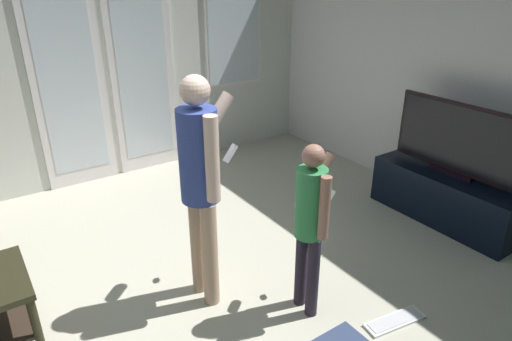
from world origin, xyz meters
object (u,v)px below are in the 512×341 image
object	(u,v)px
tv_stand	(447,197)
person_child	(311,217)
person_adult	(201,174)
flat_screen_tv	(457,140)
loose_keyboard	(395,321)

from	to	relation	value
tv_stand	person_child	xyz separation A→B (m)	(-1.87, -0.20, 0.50)
person_adult	person_child	distance (m)	0.75
flat_screen_tv	person_adult	xyz separation A→B (m)	(-2.37, 0.31, 0.16)
person_adult	flat_screen_tv	bearing A→B (deg)	-7.49
flat_screen_tv	person_adult	bearing A→B (deg)	172.51
person_adult	person_child	xyz separation A→B (m)	(0.50, -0.51, -0.23)
person_adult	person_child	size ratio (longest dim) A/B	1.32
person_adult	loose_keyboard	size ratio (longest dim) A/B	3.53
flat_screen_tv	person_adult	distance (m)	2.40
flat_screen_tv	person_child	xyz separation A→B (m)	(-1.87, -0.20, -0.07)
tv_stand	person_adult	size ratio (longest dim) A/B	0.85
tv_stand	loose_keyboard	bearing A→B (deg)	-156.21
tv_stand	flat_screen_tv	world-z (taller)	flat_screen_tv
flat_screen_tv	tv_stand	bearing A→B (deg)	-65.19
person_adult	person_child	world-z (taller)	person_adult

